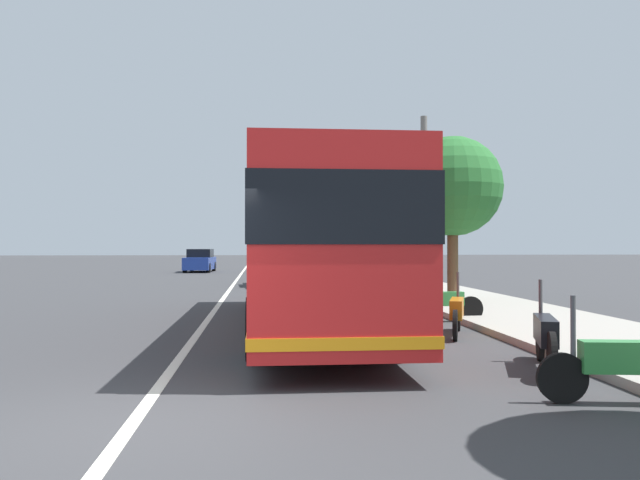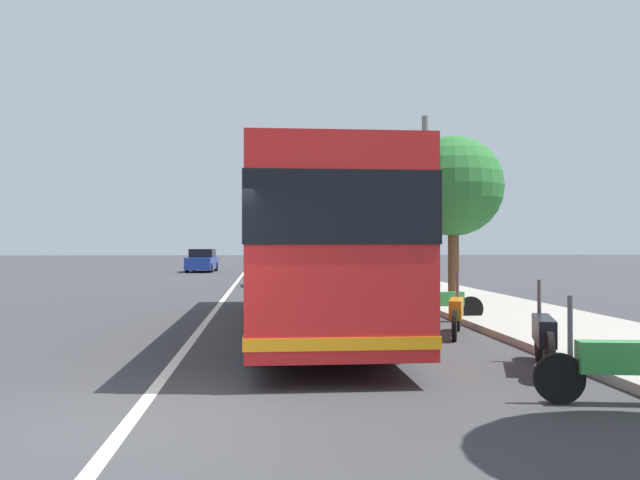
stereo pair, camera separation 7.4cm
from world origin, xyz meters
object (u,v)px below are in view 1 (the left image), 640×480
(car_oncoming, at_px, (277,270))
(car_ahead_same_lane, at_px, (287,265))
(motorcycle_by_tree, at_px, (457,312))
(roadside_tree_mid_block, at_px, (453,187))
(motorcycle_mid_row, at_px, (635,364))
(car_far_distant, at_px, (200,261))
(motorcycle_angled, at_px, (437,302))
(utility_pole, at_px, (424,204))
(motorcycle_far_end, at_px, (545,336))
(car_behind_bus, at_px, (275,262))
(coach_bus, at_px, (309,244))

(car_oncoming, xyz_separation_m, car_ahead_same_lane, (6.13, -0.67, 0.03))
(motorcycle_by_tree, xyz_separation_m, roadside_tree_mid_block, (6.56, -1.93, 3.14))
(motorcycle_mid_row, bearing_deg, car_far_distant, -68.31)
(motorcycle_by_tree, bearing_deg, motorcycle_mid_row, -156.86)
(motorcycle_angled, height_order, car_far_distant, car_far_distant)
(motorcycle_mid_row, bearing_deg, motorcycle_angled, -80.29)
(motorcycle_by_tree, relative_size, motorcycle_angled, 0.87)
(roadside_tree_mid_block, height_order, utility_pole, utility_pole)
(motorcycle_far_end, relative_size, car_ahead_same_lane, 0.45)
(car_behind_bus, height_order, roadside_tree_mid_block, roadside_tree_mid_block)
(motorcycle_angled, height_order, roadside_tree_mid_block, roadside_tree_mid_block)
(motorcycle_far_end, xyz_separation_m, motorcycle_angled, (5.73, 0.01, -0.02))
(motorcycle_far_end, height_order, car_far_distant, car_far_distant)
(car_ahead_same_lane, bearing_deg, roadside_tree_mid_block, -161.71)
(motorcycle_angled, bearing_deg, roadside_tree_mid_block, -116.62)
(car_oncoming, bearing_deg, car_behind_bus, -4.54)
(coach_bus, distance_m, motorcycle_far_end, 6.09)
(motorcycle_mid_row, distance_m, car_oncoming, 21.72)
(motorcycle_by_tree, bearing_deg, car_far_distant, 34.33)
(motorcycle_far_end, xyz_separation_m, roadside_tree_mid_block, (10.10, -1.73, 3.11))
(roadside_tree_mid_block, bearing_deg, motorcycle_far_end, 170.30)
(motorcycle_angled, bearing_deg, car_ahead_same_lane, -87.01)
(motorcycle_far_end, xyz_separation_m, car_ahead_same_lane, (25.54, 2.77, 0.27))
(motorcycle_by_tree, xyz_separation_m, utility_pole, (12.10, -2.48, 3.00))
(motorcycle_by_tree, height_order, roadside_tree_mid_block, roadside_tree_mid_block)
(car_behind_bus, bearing_deg, car_ahead_same_lane, 179.30)
(car_behind_bus, distance_m, roadside_tree_mid_block, 23.86)
(coach_bus, relative_size, car_oncoming, 2.61)
(motorcycle_by_tree, distance_m, car_behind_bus, 29.87)
(motorcycle_angled, relative_size, roadside_tree_mid_block, 0.44)
(motorcycle_angled, bearing_deg, car_oncoming, -80.86)
(motorcycle_mid_row, height_order, utility_pole, utility_pole)
(motorcycle_far_end, distance_m, car_far_distant, 35.67)
(motorcycle_by_tree, xyz_separation_m, motorcycle_angled, (2.20, -0.20, -0.00))
(car_far_distant, bearing_deg, coach_bus, 12.92)
(motorcycle_by_tree, relative_size, car_oncoming, 0.41)
(motorcycle_mid_row, bearing_deg, car_behind_bus, -75.78)
(motorcycle_far_end, bearing_deg, motorcycle_mid_row, -157.71)
(coach_bus, bearing_deg, motorcycle_far_end, -148.56)
(coach_bus, distance_m, car_oncoming, 14.38)
(car_ahead_same_lane, bearing_deg, motorcycle_far_end, -171.75)
(car_ahead_same_lane, bearing_deg, car_far_distant, 33.24)
(utility_pole, bearing_deg, motorcycle_angled, 167.04)
(motorcycle_far_end, bearing_deg, car_far_distant, 32.28)
(coach_bus, xyz_separation_m, motorcycle_angled, (0.66, -3.07, -1.39))
(motorcycle_mid_row, xyz_separation_m, motorcycle_far_end, (2.02, 0.12, 0.02))
(coach_bus, height_order, motorcycle_angled, coach_bus)
(coach_bus, height_order, motorcycle_mid_row, coach_bus)
(motorcycle_mid_row, height_order, motorcycle_by_tree, motorcycle_by_tree)
(car_oncoming, height_order, car_ahead_same_lane, car_ahead_same_lane)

